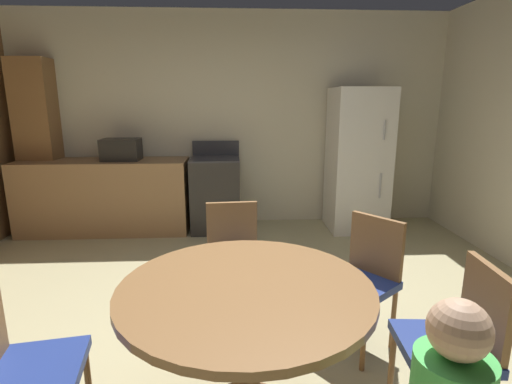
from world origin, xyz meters
The scene contains 12 objects.
ground_plane centered at (0.00, 0.00, 0.00)m, with size 14.00×14.00×0.00m, color tan.
wall_back centered at (0.00, 2.85, 1.35)m, with size 5.80×0.12×2.70m, color beige.
kitchen_counter centered at (-1.58, 2.45, 0.45)m, with size 2.04×0.60×0.90m, color #9E754C.
pantry_column centered at (-2.38, 2.63, 1.05)m, with size 0.44×0.36×2.10m, color olive.
oven_range centered at (-0.21, 2.45, 0.47)m, with size 0.60×0.60×1.10m.
refrigerator centered at (1.56, 2.40, 0.88)m, with size 0.68×0.68×1.76m.
microwave centered at (-1.34, 2.45, 1.03)m, with size 0.44×0.32×0.26m, color black.
dining_table centered at (0.07, -0.65, 0.60)m, with size 1.21×1.21×0.76m.
chair_east centered at (1.08, -0.73, 0.50)m, with size 0.43×0.43×0.87m.
chair_north centered at (0.00, 0.37, 0.50)m, with size 0.43×0.43×0.87m.
chair_northeast centered at (0.87, -0.02, 0.50)m, with size 0.56×0.56×0.87m.
chair_west centered at (-0.93, -0.81, 0.50)m, with size 0.46×0.46×0.87m.
Camera 1 is at (0.03, -2.33, 1.61)m, focal length 27.34 mm.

